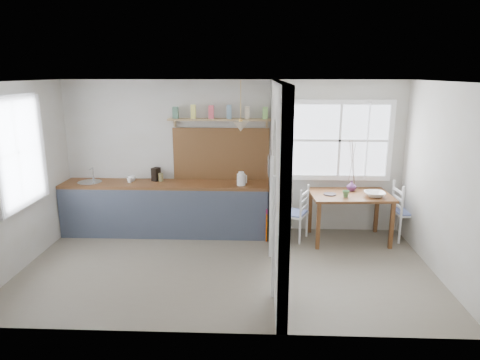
{
  "coord_description": "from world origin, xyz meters",
  "views": [
    {
      "loc": [
        0.42,
        -5.63,
        2.71
      ],
      "look_at": [
        0.17,
        0.34,
        1.21
      ],
      "focal_mm": 32.0,
      "sensor_mm": 36.0,
      "label": 1
    }
  ],
  "objects_px": {
    "chair_right": "(408,211)",
    "kettle": "(241,178)",
    "dining_table": "(349,217)",
    "chair_left": "(293,213)",
    "vase": "(352,186)"
  },
  "relations": [
    {
      "from": "chair_right",
      "to": "kettle",
      "type": "height_order",
      "value": "kettle"
    },
    {
      "from": "dining_table",
      "to": "chair_left",
      "type": "relative_size",
      "value": 1.4
    },
    {
      "from": "chair_left",
      "to": "dining_table",
      "type": "bearing_deg",
      "value": 111.85
    },
    {
      "from": "kettle",
      "to": "dining_table",
      "type": "bearing_deg",
      "value": -5.06
    },
    {
      "from": "chair_right",
      "to": "vase",
      "type": "relative_size",
      "value": 5.75
    },
    {
      "from": "chair_left",
      "to": "chair_right",
      "type": "bearing_deg",
      "value": 115.37
    },
    {
      "from": "chair_right",
      "to": "vase",
      "type": "bearing_deg",
      "value": 80.15
    },
    {
      "from": "vase",
      "to": "chair_left",
      "type": "bearing_deg",
      "value": -170.67
    },
    {
      "from": "chair_right",
      "to": "kettle",
      "type": "xyz_separation_m",
      "value": [
        -2.77,
        0.0,
        0.53
      ]
    },
    {
      "from": "chair_right",
      "to": "dining_table",
      "type": "bearing_deg",
      "value": 91.28
    },
    {
      "from": "dining_table",
      "to": "vase",
      "type": "relative_size",
      "value": 7.58
    },
    {
      "from": "chair_left",
      "to": "chair_right",
      "type": "relative_size",
      "value": 0.94
    },
    {
      "from": "dining_table",
      "to": "chair_right",
      "type": "distance_m",
      "value": 1.0
    },
    {
      "from": "chair_left",
      "to": "chair_right",
      "type": "xyz_separation_m",
      "value": [
        1.91,
        0.06,
        0.03
      ]
    },
    {
      "from": "chair_left",
      "to": "kettle",
      "type": "height_order",
      "value": "kettle"
    }
  ]
}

